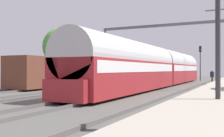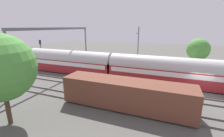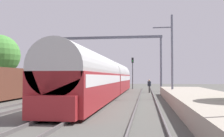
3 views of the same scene
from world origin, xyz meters
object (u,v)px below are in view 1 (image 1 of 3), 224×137
passenger_train (159,67)px  railway_signal_far (200,59)px  railway_signal_near (218,9)px  person_crossing (212,76)px  freight_car (63,72)px  catenary_gantry (161,38)px

passenger_train → railway_signal_far: 16.58m
railway_signal_far → railway_signal_near: bearing=-81.7°
person_crossing → railway_signal_near: bearing=117.2°
passenger_train → person_crossing: bearing=52.2°
passenger_train → freight_car: 9.86m
person_crossing → railway_signal_far: size_ratio=0.32×
person_crossing → catenary_gantry: catenary_gantry is taller
catenary_gantry → passenger_train: bearing=-75.7°
freight_car → railway_signal_far: size_ratio=2.42×
passenger_train → railway_signal_near: railway_signal_near is taller
freight_car → passenger_train: bearing=29.8°
passenger_train → catenary_gantry: 9.50m
person_crossing → catenary_gantry: (-6.76, 2.40, 4.92)m
railway_signal_far → catenary_gantry: size_ratio=0.31×
freight_car → railway_signal_far: 23.81m
person_crossing → railway_signal_near: railway_signal_near is taller
passenger_train → freight_car: (-8.55, -4.89, -0.50)m
person_crossing → catenary_gantry: bearing=2.0°
freight_car → person_crossing: 17.08m
passenger_train → catenary_gantry: size_ratio=1.91×
passenger_train → catenary_gantry: bearing=104.3°
catenary_gantry → freight_car: bearing=-115.8°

